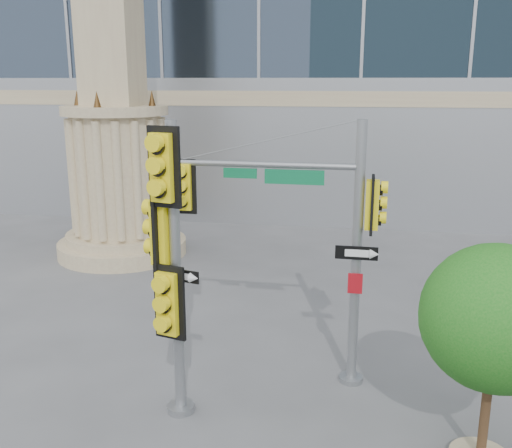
# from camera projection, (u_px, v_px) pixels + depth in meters

# --- Properties ---
(ground) EXTENTS (120.00, 120.00, 0.00)m
(ground) POSITION_uv_depth(u_px,v_px,m) (242.00, 413.00, 10.44)
(ground) COLOR #545456
(ground) RESTS_ON ground
(monument) EXTENTS (4.40, 4.40, 16.60)m
(monument) POSITION_uv_depth(u_px,v_px,m) (114.00, 93.00, 18.66)
(monument) COLOR tan
(monument) RESTS_ON ground
(main_signal_pole) EXTENTS (4.06, 0.49, 5.23)m
(main_signal_pole) POSITION_uv_depth(u_px,v_px,m) (308.00, 224.00, 10.93)
(main_signal_pole) COLOR slate
(main_signal_pole) RESTS_ON ground
(secondary_signal_pole) EXTENTS (0.92, 0.82, 5.30)m
(secondary_signal_pole) POSITION_uv_depth(u_px,v_px,m) (169.00, 251.00, 9.66)
(secondary_signal_pole) COLOR slate
(secondary_signal_pole) RESTS_ON ground
(street_tree) EXTENTS (2.31, 2.25, 3.60)m
(street_tree) POSITION_uv_depth(u_px,v_px,m) (498.00, 324.00, 8.56)
(street_tree) COLOR tan
(street_tree) RESTS_ON ground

